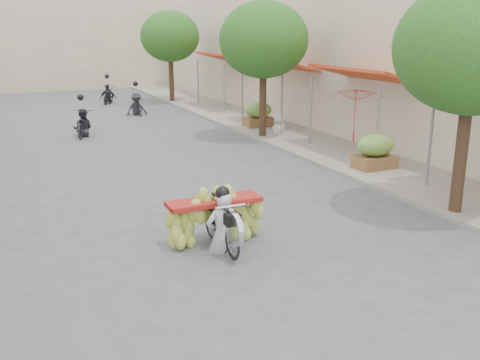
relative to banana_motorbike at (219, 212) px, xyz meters
name	(u,v)px	position (x,y,z in m)	size (l,w,h in m)	color
sidewalk_right	(285,130)	(7.29, 10.49, -0.67)	(4.00, 60.00, 0.12)	gray
shophouse_row_right	(400,58)	(12.28, 9.49, 2.27)	(9.77, 40.00, 6.00)	beige
far_building	(51,39)	(0.29, 33.49, 2.77)	(20.00, 6.00, 7.00)	beige
street_tree_near	(473,48)	(5.69, -0.51, 3.05)	(3.40, 3.40, 5.25)	#3A2719
street_tree_mid	(263,40)	(5.69, 9.49, 3.05)	(3.40, 3.40, 5.25)	#3A2719
street_tree_far	(170,37)	(5.69, 21.49, 3.05)	(3.40, 3.40, 5.25)	#3A2719
produce_crate_mid	(375,149)	(6.49, 3.49, -0.02)	(1.20, 0.88, 1.16)	brown
produce_crate_far	(258,113)	(6.49, 11.49, -0.02)	(1.20, 0.88, 1.16)	brown
banana_motorbike	(219,212)	(0.00, 0.00, 0.00)	(2.20, 1.90, 2.22)	black
market_umbrella	(358,87)	(6.45, 4.49, 1.73)	(2.24, 2.24, 1.72)	#B4182E
pedestrian	(279,112)	(6.58, 9.77, 0.22)	(0.95, 0.88, 1.66)	silver
bg_motorbike_a	(82,119)	(-0.73, 12.84, 0.00)	(1.21, 1.90, 1.95)	black
bg_motorbike_b	(136,98)	(2.59, 17.45, 0.16)	(1.11, 1.52, 1.95)	black
bg_motorbike_c	(108,90)	(2.13, 22.46, 0.05)	(1.34, 1.85, 1.95)	black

